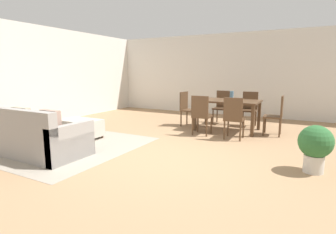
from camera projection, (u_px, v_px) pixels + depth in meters
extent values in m
plane|color=#9E7A56|center=(164.00, 156.00, 4.70)|extent=(10.80, 10.80, 0.00)
cube|color=silver|center=(238.00, 75.00, 8.81)|extent=(9.00, 0.12, 2.70)
cube|color=silver|center=(24.00, 76.00, 7.02)|extent=(0.12, 11.00, 2.70)
cube|color=gray|center=(61.00, 145.00, 5.40)|extent=(3.00, 2.80, 0.01)
cube|color=gray|center=(35.00, 142.00, 4.83)|extent=(2.01, 0.92, 0.42)
cube|color=gray|center=(12.00, 122.00, 4.43)|extent=(2.01, 0.16, 0.44)
cube|color=gray|center=(4.00, 131.00, 5.25)|extent=(0.14, 0.92, 0.62)
cube|color=gray|center=(71.00, 143.00, 4.38)|extent=(0.14, 0.92, 0.62)
cube|color=silver|center=(7.00, 120.00, 4.93)|extent=(0.34, 0.11, 0.34)
cube|color=tan|center=(22.00, 119.00, 4.77)|extent=(0.41, 0.10, 0.41)
cube|color=tan|center=(35.00, 122.00, 4.58)|extent=(0.39, 0.12, 0.39)
cube|color=gray|center=(51.00, 123.00, 4.41)|extent=(0.42, 0.13, 0.42)
cube|color=#B7AD9E|center=(80.00, 128.00, 5.88)|extent=(0.92, 0.58, 0.36)
cylinder|color=#513823|center=(76.00, 133.00, 6.32)|extent=(0.05, 0.05, 0.06)
cylinder|color=#513823|center=(102.00, 137.00, 5.94)|extent=(0.05, 0.05, 0.06)
cylinder|color=#513823|center=(59.00, 137.00, 5.90)|extent=(0.05, 0.05, 0.06)
cylinder|color=#513823|center=(86.00, 142.00, 5.52)|extent=(0.05, 0.05, 0.06)
cylinder|color=brown|center=(0.00, 127.00, 5.71)|extent=(0.04, 0.04, 0.57)
cylinder|color=brown|center=(10.00, 129.00, 5.55)|extent=(0.04, 0.04, 0.57)
cube|color=#513823|center=(228.00, 101.00, 6.62)|extent=(1.52, 0.95, 0.04)
cube|color=#513823|center=(207.00, 112.00, 7.37)|extent=(0.07, 0.07, 0.72)
cube|color=#513823|center=(259.00, 116.00, 6.72)|extent=(0.07, 0.07, 0.72)
cube|color=#513823|center=(195.00, 116.00, 6.66)|extent=(0.07, 0.07, 0.72)
cube|color=#513823|center=(253.00, 121.00, 6.00)|extent=(0.07, 0.07, 0.72)
cube|color=#513823|center=(202.00, 116.00, 6.21)|extent=(0.41, 0.41, 0.04)
cube|color=#513823|center=(200.00, 106.00, 6.01)|extent=(0.40, 0.05, 0.47)
cylinder|color=#513823|center=(198.00, 124.00, 6.48)|extent=(0.04, 0.04, 0.41)
cylinder|color=#513823|center=(211.00, 125.00, 6.33)|extent=(0.04, 0.04, 0.41)
cylinder|color=#513823|center=(193.00, 126.00, 6.18)|extent=(0.04, 0.04, 0.41)
cylinder|color=#513823|center=(207.00, 128.00, 6.03)|extent=(0.04, 0.04, 0.41)
cube|color=#513823|center=(234.00, 119.00, 5.82)|extent=(0.42, 0.42, 0.04)
cube|color=#513823|center=(233.00, 109.00, 5.61)|extent=(0.40, 0.06, 0.47)
cylinder|color=#513823|center=(228.00, 127.00, 6.08)|extent=(0.04, 0.04, 0.41)
cylinder|color=#513823|center=(243.00, 129.00, 5.93)|extent=(0.04, 0.04, 0.41)
cylinder|color=#513823|center=(224.00, 130.00, 5.78)|extent=(0.04, 0.04, 0.41)
cylinder|color=#513823|center=(240.00, 132.00, 5.63)|extent=(0.04, 0.04, 0.41)
cube|color=#513823|center=(221.00, 109.00, 7.51)|extent=(0.41, 0.41, 0.04)
cube|color=#513823|center=(223.00, 99.00, 7.62)|extent=(0.40, 0.05, 0.47)
cylinder|color=#513823|center=(225.00, 118.00, 7.32)|extent=(0.04, 0.04, 0.41)
cylinder|color=#513823|center=(213.00, 117.00, 7.49)|extent=(0.04, 0.04, 0.41)
cylinder|color=#513823|center=(229.00, 116.00, 7.61)|extent=(0.04, 0.04, 0.41)
cylinder|color=#513823|center=(217.00, 115.00, 7.78)|extent=(0.04, 0.04, 0.41)
cube|color=#513823|center=(249.00, 111.00, 7.13)|extent=(0.43, 0.43, 0.04)
cube|color=#513823|center=(250.00, 100.00, 7.25)|extent=(0.40, 0.07, 0.47)
cylinder|color=#513823|center=(254.00, 120.00, 6.94)|extent=(0.04, 0.04, 0.41)
cylinder|color=#513823|center=(241.00, 119.00, 7.08)|extent=(0.04, 0.04, 0.41)
cylinder|color=#513823|center=(256.00, 118.00, 7.25)|extent=(0.04, 0.04, 0.41)
cylinder|color=#513823|center=(243.00, 117.00, 7.39)|extent=(0.04, 0.04, 0.41)
cube|color=#513823|center=(273.00, 117.00, 6.15)|extent=(0.42, 0.42, 0.04)
cube|color=#513823|center=(282.00, 106.00, 6.03)|extent=(0.06, 0.40, 0.47)
cylinder|color=#513823|center=(264.00, 127.00, 6.11)|extent=(0.04, 0.04, 0.41)
cylinder|color=#513823|center=(265.00, 124.00, 6.41)|extent=(0.04, 0.04, 0.41)
cylinder|color=#513823|center=(280.00, 128.00, 5.97)|extent=(0.04, 0.04, 0.41)
cylinder|color=#513823|center=(281.00, 126.00, 6.27)|extent=(0.04, 0.04, 0.41)
cube|color=#513823|center=(190.00, 110.00, 7.16)|extent=(0.42, 0.42, 0.04)
cube|color=#513823|center=(184.00, 101.00, 7.21)|extent=(0.06, 0.40, 0.47)
cylinder|color=#513823|center=(198.00, 118.00, 7.26)|extent=(0.04, 0.04, 0.41)
cylinder|color=#513823|center=(192.00, 120.00, 6.97)|extent=(0.04, 0.04, 0.41)
cylinder|color=#513823|center=(187.00, 117.00, 7.43)|extent=(0.04, 0.04, 0.41)
cylinder|color=#513823|center=(181.00, 119.00, 7.15)|extent=(0.04, 0.04, 0.41)
cylinder|color=slate|center=(232.00, 96.00, 6.56)|extent=(0.09, 0.09, 0.23)
cylinder|color=beige|center=(314.00, 164.00, 3.91)|extent=(0.28, 0.28, 0.26)
sphere|color=#2D6633|center=(316.00, 142.00, 3.86)|extent=(0.48, 0.48, 0.48)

